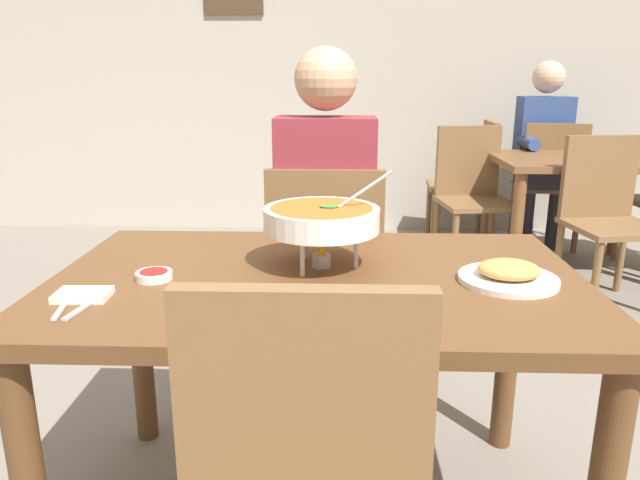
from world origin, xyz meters
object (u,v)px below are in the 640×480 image
chair_bg_corner (472,189)px  chair_bg_window (473,176)px  chair_bg_middle (550,178)px  chair_bg_right (606,210)px  appetizer_plate (508,274)px  sauce_dish (154,275)px  chair_diner_main (325,267)px  rice_plate (349,307)px  dining_table_far (576,178)px  curry_bowl (322,219)px  patron_bg_middle (544,144)px  diner_main (326,205)px  dining_table_main (318,313)px

chair_bg_corner → chair_bg_window: bearing=77.4°
chair_bg_middle → chair_bg_right: (-0.04, -1.02, 0.00)m
appetizer_plate → chair_bg_corner: bearing=79.7°
sauce_dish → chair_diner_main: bearing=61.9°
chair_bg_right → chair_bg_window: (-0.48, 1.10, 0.00)m
chair_bg_window → rice_plate: bearing=-106.7°
sauce_dish → chair_bg_corner: 2.74m
sauce_dish → chair_bg_middle: 3.42m
sauce_dish → dining_table_far: sauce_dish is taller
curry_bowl → patron_bg_middle: patron_bg_middle is taller
rice_plate → sauce_dish: bearing=156.1°
diner_main → chair_bg_right: 1.82m
dining_table_far → chair_bg_corner: (-0.62, 0.08, -0.09)m
chair_bg_corner → patron_bg_middle: size_ratio=0.69×
rice_plate → chair_bg_right: size_ratio=0.27×
dining_table_main → diner_main: (0.00, 0.74, 0.13)m
patron_bg_middle → chair_bg_window: bearing=176.9°
appetizer_plate → dining_table_far: (1.05, 2.30, -0.15)m
dining_table_main → chair_bg_window: 3.02m
curry_bowl → rice_plate: curry_bowl is taller
dining_table_main → chair_diner_main: bearing=90.0°
chair_diner_main → chair_bg_window: same height
rice_plate → chair_bg_window: size_ratio=0.27×
chair_diner_main → chair_bg_right: 1.82m
appetizer_plate → chair_bg_right: chair_bg_right is taller
curry_bowl → rice_plate: bearing=-78.1°
rice_plate → chair_bg_right: (1.42, 2.01, -0.23)m
dining_table_main → rice_plate: rice_plate is taller
diner_main → dining_table_far: bearing=45.2°
patron_bg_middle → chair_diner_main: bearing=-125.1°
dining_table_main → chair_bg_middle: chair_bg_middle is taller
dining_table_main → chair_bg_right: 2.30m
chair_diner_main → dining_table_far: chair_diner_main is taller
sauce_dish → patron_bg_middle: (1.89, 2.87, 0.01)m
curry_bowl → chair_bg_corner: bearing=68.7°
rice_plate → appetizer_plate: (0.39, 0.22, 0.00)m
dining_table_far → chair_bg_corner: chair_bg_corner is taller
appetizer_plate → chair_bg_middle: bearing=69.2°
chair_bg_window → dining_table_main: bearing=-109.5°
diner_main → sauce_dish: size_ratio=14.56×
sauce_dish → chair_bg_window: (1.41, 2.89, -0.23)m
chair_bg_window → patron_bg_middle: bearing=-3.1°
sauce_dish → dining_table_far: size_ratio=0.09×
dining_table_far → dining_table_main: bearing=-123.8°
sauce_dish → dining_table_far: bearing=50.3°
chair_diner_main → diner_main: (0.00, 0.03, 0.24)m
chair_bg_right → appetizer_plate: bearing=-119.9°
rice_plate → sauce_dish: 0.52m
chair_diner_main → chair_bg_right: size_ratio=1.00×
chair_diner_main → diner_main: 0.24m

